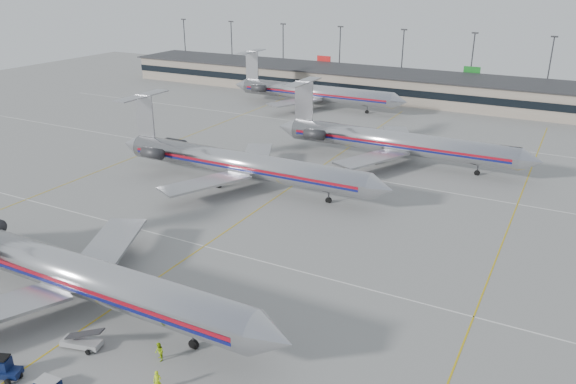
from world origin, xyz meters
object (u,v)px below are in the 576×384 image
Objects in this scene: jet_second_row at (238,163)px; belt_loader at (82,342)px; tug_center at (4,369)px; jet_foreground at (60,268)px.

jet_second_row is 39.63m from belt_loader.
belt_loader reaches higher than tug_center.
tug_center is 0.62× the size of belt_loader.
jet_foreground reaches higher than belt_loader.
tug_center is 6.01m from belt_loader.
jet_second_row is at bearing 94.01° from jet_foreground.
belt_loader is (2.34, 5.53, -0.29)m from tug_center.
jet_second_row is 44.57m from tug_center.
jet_foreground is 1.04× the size of jet_second_row.
jet_second_row is 17.59× the size of tug_center.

